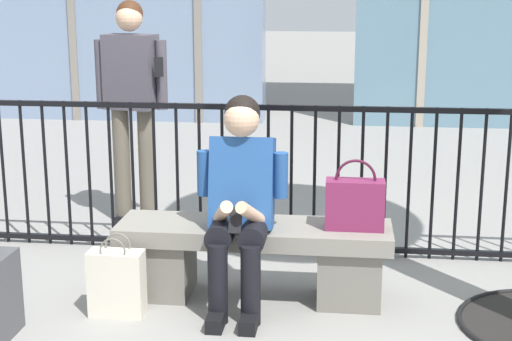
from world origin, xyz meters
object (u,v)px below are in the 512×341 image
Objects in this scene: handbag_on_bench at (355,203)px; shopping_bag at (117,282)px; seated_person_with_phone at (240,197)px; stone_bench at (254,253)px; bystander_at_railing at (132,95)px.

shopping_bag is (-1.31, -0.34, -0.41)m from handbag_on_bench.
shopping_bag is at bearing -161.84° from seated_person_with_phone.
seated_person_with_phone is 2.98× the size of handbag_on_bench.
stone_bench is 0.67m from handbag_on_bench.
handbag_on_bench is 2.23m from bystander_at_railing.
seated_person_with_phone is at bearing -115.77° from stone_bench.
shopping_bag is at bearing -77.89° from bystander_at_railing.
bystander_at_railing is at bearing 128.35° from stone_bench.
bystander_at_railing reaches higher than shopping_bag.
stone_bench is 3.42× the size of shopping_bag.
handbag_on_bench is at bearing -39.85° from bystander_at_railing.
stone_bench is 0.81m from shopping_bag.
stone_bench is at bearing 179.01° from handbag_on_bench.
seated_person_with_phone is 0.84m from shopping_bag.
stone_bench is 0.41m from seated_person_with_phone.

